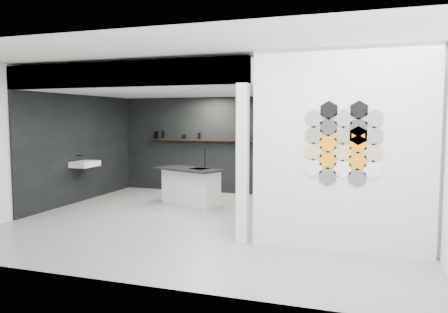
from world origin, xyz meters
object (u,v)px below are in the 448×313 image
partition_panel (341,151)px  kettle (255,137)px  wall_basin (85,164)px  bottle_dark (199,136)px  kitchen_island (190,186)px  stockpot (159,135)px  utensil_cup (184,137)px  glass_bowl (260,138)px  glass_vase (260,137)px

partition_panel → kettle: size_ratio=17.08×
wall_basin → bottle_dark: size_ratio=3.67×
kitchen_island → wall_basin: bearing=-144.4°
kitchen_island → kettle: bearing=77.4°
wall_basin → stockpot: stockpot is taller
stockpot → utensil_cup: bearing=0.0°
partition_panel → glass_bowl: (-2.08, 3.87, -0.03)m
kitchen_island → glass_vase: (1.16, 1.51, 0.99)m
wall_basin → utensil_cup: bearing=55.2°
partition_panel → wall_basin: partition_panel is taller
kitchen_island → stockpot: size_ratio=7.11×
kitchen_island → stockpot: 2.34m
partition_panel → bottle_dark: partition_panel is taller
kettle → glass_bowl: bearing=-1.4°
kitchen_island → utensil_cup: size_ratio=14.34×
glass_bowl → utensil_cup: bearing=180.0°
wall_basin → kitchen_island: (2.23, 0.56, -0.45)m
stockpot → kettle: (2.50, 0.00, -0.02)m
wall_basin → glass_vase: 4.01m
partition_panel → glass_vase: (-2.08, 3.87, -0.01)m
partition_panel → utensil_cup: 5.59m
glass_vase → utensil_cup: 1.96m
kettle → utensil_cup: size_ratio=1.46×
wall_basin → stockpot: (0.75, 2.07, 0.56)m
stockpot → glass_bowl: 2.64m
kitchen_island → glass_bowl: glass_bowl is taller
kettle → bottle_dark: 1.41m
utensil_cup → glass_bowl: bearing=0.0°
glass_vase → stockpot: bearing=180.0°
partition_panel → kitchen_island: partition_panel is taller
stockpot → glass_vase: (2.64, 0.00, -0.02)m
partition_panel → utensil_cup: bearing=136.2°
wall_basin → bottle_dark: bearing=48.2°
stockpot → utensil_cup: stockpot is taller
glass_bowl → utensil_cup: 1.96m
glass_bowl → utensil_cup: (-1.96, 0.00, 0.01)m
kitchen_island → partition_panel: bearing=-14.6°
glass_bowl → bottle_dark: bearing=180.0°
kitchen_island → bottle_dark: size_ratio=9.86×
kitchen_island → glass_vase: glass_vase is taller
bottle_dark → glass_vase: bearing=0.0°
glass_bowl → wall_basin: bearing=-148.7°
bottle_dark → utensil_cup: bearing=180.0°
glass_vase → utensil_cup: bearing=180.0°
kitchen_island → glass_vase: 2.14m
kettle → glass_vase: bearing=-1.4°
kitchen_island → kettle: size_ratio=9.83×
wall_basin → utensil_cup: (1.43, 2.07, 0.53)m
wall_basin → utensil_cup: size_ratio=5.34×
kitchen_island → kettle: (1.02, 1.51, 0.99)m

